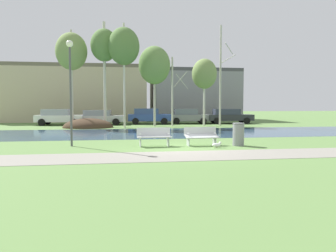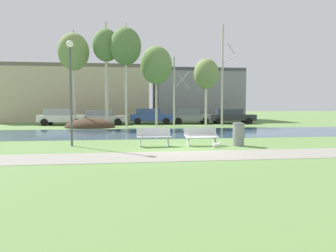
# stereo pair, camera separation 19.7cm
# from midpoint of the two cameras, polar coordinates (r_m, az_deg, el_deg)

# --- Properties ---
(ground_plane) EXTENTS (120.00, 120.00, 0.00)m
(ground_plane) POSITION_cam_midpoint_polar(r_m,az_deg,el_deg) (23.99, -2.27, -0.75)
(ground_plane) COLOR #5B7F42
(paved_path_strip) EXTENTS (60.00, 2.33, 0.01)m
(paved_path_strip) POSITION_cam_midpoint_polar(r_m,az_deg,el_deg) (12.15, 3.79, -5.37)
(paved_path_strip) COLOR gray
(paved_path_strip) RESTS_ON ground
(river_band) EXTENTS (80.00, 7.64, 0.01)m
(river_band) POSITION_cam_midpoint_polar(r_m,az_deg,el_deg) (21.67, -1.62, -1.24)
(river_band) COLOR #33516B
(river_band) RESTS_ON ground
(soil_mound) EXTENTS (4.18, 3.25, 1.58)m
(soil_mound) POSITION_cam_midpoint_polar(r_m,az_deg,el_deg) (27.43, -14.44, -0.28)
(soil_mound) COLOR #423021
(soil_mound) RESTS_ON ground
(bench_left) EXTENTS (1.63, 0.64, 0.87)m
(bench_left) POSITION_cam_midpoint_polar(r_m,az_deg,el_deg) (14.77, -2.90, -1.87)
(bench_left) COLOR #B2B5B7
(bench_left) RESTS_ON ground
(bench_right) EXTENTS (1.63, 0.64, 0.87)m
(bench_right) POSITION_cam_midpoint_polar(r_m,az_deg,el_deg) (15.15, 5.65, -1.74)
(bench_right) COLOR #B2B5B7
(bench_right) RESTS_ON ground
(trash_bin) EXTENTS (0.56, 0.56, 1.08)m
(trash_bin) POSITION_cam_midpoint_polar(r_m,az_deg,el_deg) (15.33, 12.25, -1.42)
(trash_bin) COLOR gray
(trash_bin) RESTS_ON ground
(seagull) EXTENTS (0.48, 0.18, 0.27)m
(seagull) POSITION_cam_midpoint_polar(r_m,az_deg,el_deg) (14.48, 8.44, -3.38)
(seagull) COLOR white
(seagull) RESTS_ON ground
(streetlamp) EXTENTS (0.32, 0.32, 4.91)m
(streetlamp) POSITION_cam_midpoint_polar(r_m,az_deg,el_deg) (15.49, -17.61, 8.77)
(streetlamp) COLOR #4C4C51
(streetlamp) RESTS_ON ground
(birch_far_left) EXTENTS (2.62, 2.62, 8.24)m
(birch_far_left) POSITION_cam_midpoint_polar(r_m,az_deg,el_deg) (28.57, -17.26, 12.72)
(birch_far_left) COLOR #BCB7A8
(birch_far_left) RESTS_ON ground
(birch_left) EXTENTS (2.30, 2.30, 8.95)m
(birch_left) POSITION_cam_midpoint_polar(r_m,az_deg,el_deg) (28.19, -11.67, 13.95)
(birch_left) COLOR beige
(birch_left) RESTS_ON ground
(birch_center_left) EXTENTS (2.60, 2.60, 8.70)m
(birch_center_left) POSITION_cam_midpoint_polar(r_m,az_deg,el_deg) (27.29, -8.19, 14.03)
(birch_center_left) COLOR beige
(birch_center_left) RESTS_ON ground
(birch_center) EXTENTS (2.79, 2.79, 7.08)m
(birch_center) POSITION_cam_midpoint_polar(r_m,az_deg,el_deg) (28.31, -2.67, 10.89)
(birch_center) COLOR #BCB7A8
(birch_center) RESTS_ON ground
(birch_center_right) EXTENTS (1.53, 2.76, 6.19)m
(birch_center_right) POSITION_cam_midpoint_polar(r_m,az_deg,el_deg) (28.60, 0.70, 6.38)
(birch_center_right) COLOR beige
(birch_center_right) RESTS_ON ground
(birch_right) EXTENTS (2.25, 2.25, 6.05)m
(birch_right) POSITION_cam_midpoint_polar(r_m,az_deg,el_deg) (28.97, 6.39, 9.30)
(birch_right) COLOR beige
(birch_right) RESTS_ON ground
(birch_far_right) EXTENTS (1.46, 2.50, 9.16)m
(birch_far_right) POSITION_cam_midpoint_polar(r_m,az_deg,el_deg) (29.70, 9.33, 9.13)
(birch_far_right) COLOR #BCB7A8
(birch_far_right) RESTS_ON ground
(parked_van_nearest_white) EXTENTS (4.49, 2.29, 1.50)m
(parked_van_nearest_white) POSITION_cam_midpoint_polar(r_m,az_deg,el_deg) (31.47, -19.23, 1.60)
(parked_van_nearest_white) COLOR silver
(parked_van_nearest_white) RESTS_ON ground
(parked_sedan_second_silver) EXTENTS (4.52, 2.21, 1.40)m
(parked_sedan_second_silver) POSITION_cam_midpoint_polar(r_m,az_deg,el_deg) (30.88, -12.34, 1.61)
(parked_sedan_second_silver) COLOR #B2B5BC
(parked_sedan_second_silver) RESTS_ON ground
(parked_hatch_third_blue) EXTENTS (4.34, 2.33, 1.54)m
(parked_hatch_third_blue) POSITION_cam_midpoint_polar(r_m,az_deg,el_deg) (31.46, -3.67, 1.84)
(parked_hatch_third_blue) COLOR #2D4793
(parked_hatch_third_blue) RESTS_ON ground
(parked_wagon_fourth_grey) EXTENTS (4.18, 2.21, 1.49)m
(parked_wagon_fourth_grey) POSITION_cam_midpoint_polar(r_m,az_deg,el_deg) (31.98, 3.43, 1.83)
(parked_wagon_fourth_grey) COLOR slate
(parked_wagon_fourth_grey) RESTS_ON ground
(parked_suv_fifth_dark) EXTENTS (4.69, 2.25, 1.49)m
(parked_suv_fifth_dark) POSITION_cam_midpoint_polar(r_m,az_deg,el_deg) (32.66, 10.74, 1.82)
(parked_suv_fifth_dark) COLOR #282B30
(parked_suv_fifth_dark) RESTS_ON ground
(building_beige_block) EXTENTS (17.28, 9.63, 6.38)m
(building_beige_block) POSITION_cam_midpoint_polar(r_m,az_deg,el_deg) (40.23, -16.99, 5.54)
(building_beige_block) COLOR #BCAD8E
(building_beige_block) RESTS_ON ground
(building_grey_warehouse) EXTENTS (10.23, 7.74, 6.16)m
(building_grey_warehouse) POSITION_cam_midpoint_polar(r_m,az_deg,el_deg) (40.08, 4.42, 5.55)
(building_grey_warehouse) COLOR gray
(building_grey_warehouse) RESTS_ON ground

